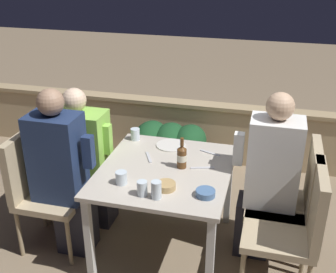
{
  "coord_description": "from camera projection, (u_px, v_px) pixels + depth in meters",
  "views": [
    {
      "loc": [
        0.69,
        -2.55,
        2.18
      ],
      "look_at": [
        0.0,
        0.08,
        0.93
      ],
      "focal_mm": 45.0,
      "sensor_mm": 36.0,
      "label": 1
    }
  ],
  "objects": [
    {
      "name": "ground_plane",
      "position": [
        166.0,
        247.0,
        3.31
      ],
      "size": [
        16.0,
        16.0,
        0.0
      ],
      "primitive_type": "plane",
      "color": "#847056"
    },
    {
      "name": "parapet_wall",
      "position": [
        203.0,
        131.0,
        4.56
      ],
      "size": [
        9.0,
        0.18,
        0.64
      ],
      "color": "tan",
      "rests_on": "ground_plane"
    },
    {
      "name": "dining_table",
      "position": [
        165.0,
        179.0,
        3.05
      ],
      "size": [
        0.93,
        1.02,
        0.71
      ],
      "color": "#BCB2A3",
      "rests_on": "ground_plane"
    },
    {
      "name": "planter_hedge",
      "position": [
        170.0,
        148.0,
        4.19
      ],
      "size": [
        0.72,
        0.47,
        0.57
      ],
      "color": "brown",
      "rests_on": "ground_plane"
    },
    {
      "name": "chair_left_near",
      "position": [
        39.0,
        182.0,
        3.16
      ],
      "size": [
        0.47,
        0.47,
        0.93
      ],
      "color": "tan",
      "rests_on": "ground_plane"
    },
    {
      "name": "person_navy_jumper",
      "position": [
        63.0,
        173.0,
        3.07
      ],
      "size": [
        0.47,
        0.26,
        1.3
      ],
      "color": "#282833",
      "rests_on": "ground_plane"
    },
    {
      "name": "chair_left_far",
      "position": [
        60.0,
        159.0,
        3.49
      ],
      "size": [
        0.47,
        0.47,
        0.93
      ],
      "color": "tan",
      "rests_on": "ground_plane"
    },
    {
      "name": "person_green_blouse",
      "position": [
        84.0,
        158.0,
        3.42
      ],
      "size": [
        0.52,
        0.26,
        1.18
      ],
      "color": "#282833",
      "rests_on": "ground_plane"
    },
    {
      "name": "chair_right_near",
      "position": [
        298.0,
        221.0,
        2.71
      ],
      "size": [
        0.47,
        0.47,
        0.93
      ],
      "color": "tan",
      "rests_on": "ground_plane"
    },
    {
      "name": "chair_right_far",
      "position": [
        296.0,
        194.0,
        3.0
      ],
      "size": [
        0.47,
        0.47,
        0.93
      ],
      "color": "tan",
      "rests_on": "ground_plane"
    },
    {
      "name": "person_white_polo",
      "position": [
        267.0,
        177.0,
        3.01
      ],
      "size": [
        0.47,
        0.26,
        1.3
      ],
      "color": "#282833",
      "rests_on": "ground_plane"
    },
    {
      "name": "beer_bottle",
      "position": [
        182.0,
        156.0,
        3.0
      ],
      "size": [
        0.07,
        0.07,
        0.23
      ],
      "color": "brown",
      "rests_on": "dining_table"
    },
    {
      "name": "plate_0",
      "position": [
        171.0,
        145.0,
        3.35
      ],
      "size": [
        0.23,
        0.23,
        0.01
      ],
      "color": "silver",
      "rests_on": "dining_table"
    },
    {
      "name": "bowl_0",
      "position": [
        166.0,
        185.0,
        2.76
      ],
      "size": [
        0.13,
        0.13,
        0.04
      ],
      "color": "tan",
      "rests_on": "dining_table"
    },
    {
      "name": "bowl_1",
      "position": [
        205.0,
        193.0,
        2.68
      ],
      "size": [
        0.13,
        0.13,
        0.04
      ],
      "color": "#4C709E",
      "rests_on": "dining_table"
    },
    {
      "name": "glass_cup_0",
      "position": [
        142.0,
        188.0,
        2.68
      ],
      "size": [
        0.07,
        0.07,
        0.1
      ],
      "color": "silver",
      "rests_on": "dining_table"
    },
    {
      "name": "glass_cup_1",
      "position": [
        156.0,
        190.0,
        2.65
      ],
      "size": [
        0.07,
        0.07,
        0.12
      ],
      "color": "silver",
      "rests_on": "dining_table"
    },
    {
      "name": "glass_cup_2",
      "position": [
        121.0,
        178.0,
        2.81
      ],
      "size": [
        0.08,
        0.08,
        0.09
      ],
      "color": "silver",
      "rests_on": "dining_table"
    },
    {
      "name": "glass_cup_3",
      "position": [
        135.0,
        134.0,
        3.44
      ],
      "size": [
        0.07,
        0.07,
        0.1
      ],
      "color": "silver",
      "rests_on": "dining_table"
    },
    {
      "name": "fork_0",
      "position": [
        202.0,
        168.0,
        3.02
      ],
      "size": [
        0.17,
        0.07,
        0.01
      ],
      "color": "silver",
      "rests_on": "dining_table"
    },
    {
      "name": "fork_1",
      "position": [
        149.0,
        157.0,
        3.17
      ],
      "size": [
        0.09,
        0.16,
        0.01
      ],
      "color": "silver",
      "rests_on": "dining_table"
    },
    {
      "name": "fork_2",
      "position": [
        210.0,
        153.0,
        3.23
      ],
      "size": [
        0.17,
        0.08,
        0.01
      ],
      "color": "silver",
      "rests_on": "dining_table"
    },
    {
      "name": "potted_plant",
      "position": [
        73.0,
        135.0,
        4.13
      ],
      "size": [
        0.39,
        0.39,
        0.76
      ],
      "color": "#9E5638",
      "rests_on": "ground_plane"
    }
  ]
}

